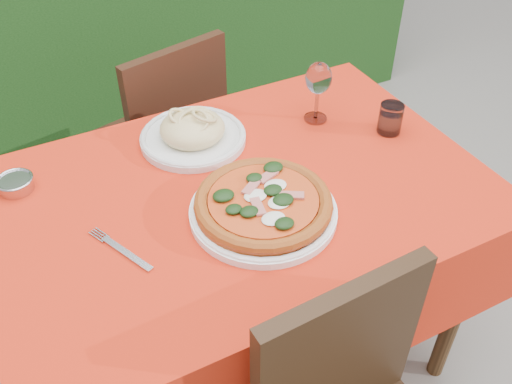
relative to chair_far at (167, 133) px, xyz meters
name	(u,v)px	position (x,y,z in m)	size (l,w,h in m)	color
ground	(244,356)	(-0.03, -0.68, -0.50)	(60.00, 60.00, 0.00)	slate
dining_table	(241,231)	(-0.03, -0.68, 0.10)	(1.26, 0.86, 0.75)	#482E17
chair_far	(167,133)	(0.00, 0.00, 0.00)	(0.47, 0.47, 0.86)	black
pizza_plate	(263,205)	(-0.02, -0.79, 0.28)	(0.37, 0.37, 0.07)	white
pasta_plate	(193,132)	(-0.05, -0.43, 0.28)	(0.30, 0.30, 0.08)	silver
water_glass	(390,120)	(0.46, -0.64, 0.29)	(0.07, 0.07, 0.09)	silver
wine_glass	(318,80)	(0.31, -0.49, 0.38)	(0.08, 0.08, 0.19)	silver
fork	(127,254)	(-0.36, -0.76, 0.26)	(0.03, 0.21, 0.01)	silver
steel_ramekin	(16,185)	(-0.53, -0.42, 0.27)	(0.09, 0.09, 0.03)	#B5B5BC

